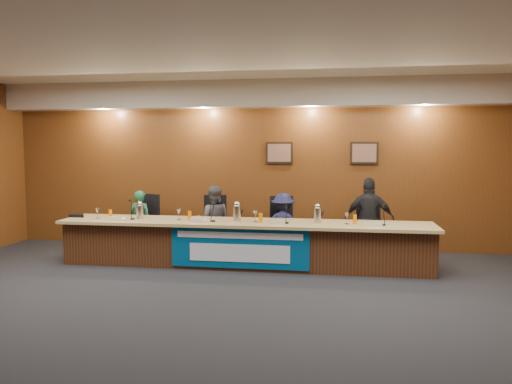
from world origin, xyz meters
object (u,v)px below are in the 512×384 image
at_px(banner, 239,248).
at_px(speakerphone, 79,215).
at_px(panelist_d, 369,220).
at_px(carafe_right, 318,215).
at_px(carafe_left, 140,212).
at_px(office_chair_a, 143,226).
at_px(panelist_a, 141,222).
at_px(panelist_c, 283,226).
at_px(panelist_b, 213,221).
at_px(office_chair_c, 284,230).
at_px(carafe_mid, 237,213).
at_px(dais_body, 244,245).
at_px(office_chair_d, 369,232).
at_px(office_chair_b, 215,228).

bearing_deg(banner, speakerphone, 171.85).
bearing_deg(panelist_d, carafe_right, 42.84).
relative_size(carafe_left, carafe_right, 0.93).
bearing_deg(panelist_d, office_chair_a, 1.38).
relative_size(panelist_a, panelist_c, 1.01).
bearing_deg(speakerphone, panelist_b, 16.86).
height_order(office_chair_c, carafe_mid, carafe_mid).
height_order(dais_body, carafe_mid, carafe_mid).
distance_m(panelist_c, speakerphone, 3.57).
relative_size(carafe_left, speakerphone, 0.71).
distance_m(office_chair_c, speakerphone, 3.60).
relative_size(panelist_d, office_chair_c, 3.00).
distance_m(dais_body, panelist_c, 0.92).
bearing_deg(panelist_c, banner, 66.06).
distance_m(panelist_a, carafe_mid, 2.12).
relative_size(panelist_c, office_chair_a, 2.40).
relative_size(panelist_a, panelist_d, 0.81).
distance_m(panelist_d, speakerphone, 5.04).
relative_size(office_chair_d, speakerphone, 1.50).
xyz_separation_m(office_chair_b, carafe_left, (-1.10, -0.81, 0.38)).
height_order(office_chair_a, office_chair_c, same).
xyz_separation_m(panelist_d, speakerphone, (-4.99, -0.68, 0.05)).
xyz_separation_m(banner, carafe_left, (-1.79, 0.39, 0.48)).
relative_size(panelist_a, carafe_mid, 4.60).
height_order(dais_body, office_chair_b, dais_body).
bearing_deg(office_chair_d, banner, -150.45).
height_order(office_chair_c, carafe_left, carafe_left).
relative_size(panelist_c, panelist_d, 0.80).
distance_m(office_chair_c, carafe_left, 2.53).
xyz_separation_m(dais_body, office_chair_d, (2.06, 0.78, 0.13)).
bearing_deg(speakerphone, panelist_d, 7.75).
height_order(carafe_left, speakerphone, carafe_left).
bearing_deg(office_chair_c, panelist_d, -21.37).
height_order(dais_body, office_chair_a, dais_body).
bearing_deg(office_chair_b, carafe_right, -33.87).
xyz_separation_m(panelist_b, office_chair_a, (-1.39, 0.10, -0.15)).
height_order(office_chair_c, speakerphone, speakerphone).
bearing_deg(speakerphone, office_chair_b, 19.18).
height_order(dais_body, banner, banner).
height_order(panelist_b, carafe_right, panelist_b).
bearing_deg(office_chair_d, panelist_b, -178.55).
xyz_separation_m(office_chair_a, carafe_left, (0.29, -0.81, 0.38)).
distance_m(panelist_d, office_chair_c, 1.51).
height_order(banner, carafe_mid, carafe_mid).
xyz_separation_m(dais_body, office_chair_a, (-2.08, 0.78, 0.13)).
distance_m(office_chair_b, carafe_right, 2.10).
height_order(panelist_c, office_chair_d, panelist_c).
distance_m(banner, panelist_c, 1.25).
height_order(panelist_a, panelist_c, panelist_a).
bearing_deg(office_chair_a, carafe_mid, -1.22).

